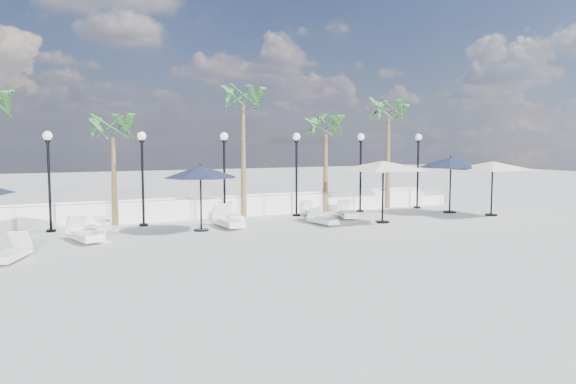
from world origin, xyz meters
name	(u,v)px	position (x,y,z in m)	size (l,w,h in m)	color
ground	(290,245)	(0.00, 0.00, 0.00)	(100.00, 100.00, 0.00)	#9C9C97
balustrade	(217,208)	(0.00, 7.50, 0.47)	(26.00, 0.30, 1.01)	white
lamppost_1	(49,167)	(-7.00, 6.50, 2.49)	(0.36, 0.36, 3.84)	black
lamppost_2	(142,165)	(-3.50, 6.50, 2.49)	(0.36, 0.36, 3.84)	black
lamppost_3	(224,164)	(0.00, 6.50, 2.49)	(0.36, 0.36, 3.84)	black
lamppost_4	(296,162)	(3.50, 6.50, 2.49)	(0.36, 0.36, 3.84)	black
lamppost_5	(361,161)	(7.00, 6.50, 2.49)	(0.36, 0.36, 3.84)	black
lamppost_6	(418,160)	(10.50, 6.50, 2.49)	(0.36, 0.36, 3.84)	black
palm_1	(113,134)	(-4.50, 7.30, 3.75)	(2.60, 2.60, 4.70)	brown
palm_2	(243,104)	(1.20, 7.30, 5.12)	(2.60, 2.60, 6.10)	brown
palm_3	(326,131)	(5.50, 7.30, 3.95)	(2.60, 2.60, 4.90)	brown
palm_4	(389,116)	(9.20, 7.30, 4.73)	(2.60, 2.60, 5.70)	brown
lounger_1	(11,253)	(-8.33, 1.33, 0.23)	(1.22, 1.92, 0.69)	silver
lounger_2	(84,234)	(-6.08, 3.75, 0.26)	(1.15, 2.18, 0.78)	silver
lounger_3	(230,216)	(0.15, 6.22, 0.25)	(0.72, 2.01, 0.75)	silver
lounger_4	(228,221)	(-0.55, 4.58, 0.26)	(0.78, 2.13, 0.79)	silver
lounger_5	(312,211)	(4.15, 6.22, 0.21)	(0.77, 1.73, 0.63)	silver
lounger_6	(322,220)	(3.25, 3.62, 0.21)	(0.74, 1.70, 0.62)	silver
lounger_7	(347,213)	(5.23, 4.85, 0.25)	(1.28, 2.09, 0.75)	silver
side_table_0	(105,233)	(-5.46, 3.31, 0.31)	(0.53, 0.53, 0.52)	silver
side_table_1	(101,222)	(-5.21, 6.20, 0.32)	(0.54, 0.54, 0.52)	silver
side_table_2	(373,216)	(5.44, 3.15, 0.29)	(0.49, 0.49, 0.47)	silver
parasol_navy_mid	(201,172)	(-1.75, 4.26, 2.28)	(2.90, 2.90, 2.60)	black
parasol_navy_right	(451,163)	(10.73, 4.34, 2.43)	(3.08, 3.08, 2.76)	black
parasol_cream_sq_a	(383,161)	(5.84, 3.01, 2.62)	(5.75, 5.75, 2.83)	black
parasol_cream_sq_b	(493,162)	(11.74, 2.68, 2.51)	(5.42, 5.42, 2.71)	black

